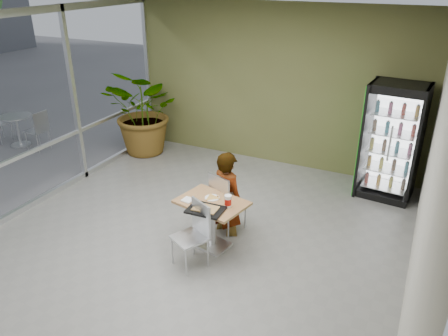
{
  "coord_description": "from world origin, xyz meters",
  "views": [
    {
      "loc": [
        2.84,
        -4.62,
        3.75
      ],
      "look_at": [
        0.24,
        0.76,
        1.0
      ],
      "focal_mm": 35.0,
      "sensor_mm": 36.0,
      "label": 1
    }
  ],
  "objects_px": {
    "seated_woman": "(227,201)",
    "soda_cup": "(228,201)",
    "beverage_fridge": "(391,142)",
    "chair_far": "(224,198)",
    "potted_plant": "(146,112)",
    "dining_table": "(212,215)",
    "chair_near": "(195,229)",
    "cafeteria_tray": "(206,210)"
  },
  "relations": [
    {
      "from": "seated_woman",
      "to": "soda_cup",
      "type": "xyz_separation_m",
      "value": [
        0.26,
        -0.53,
        0.33
      ]
    },
    {
      "from": "beverage_fridge",
      "to": "seated_woman",
      "type": "bearing_deg",
      "value": -126.22
    },
    {
      "from": "chair_far",
      "to": "seated_woman",
      "type": "xyz_separation_m",
      "value": [
        0.04,
        0.05,
        -0.06
      ]
    },
    {
      "from": "soda_cup",
      "to": "potted_plant",
      "type": "relative_size",
      "value": 0.09
    },
    {
      "from": "soda_cup",
      "to": "potted_plant",
      "type": "xyz_separation_m",
      "value": [
        -3.17,
        2.61,
        0.1
      ]
    },
    {
      "from": "seated_woman",
      "to": "soda_cup",
      "type": "relative_size",
      "value": 9.25
    },
    {
      "from": "dining_table",
      "to": "seated_woman",
      "type": "bearing_deg",
      "value": 89.18
    },
    {
      "from": "chair_near",
      "to": "beverage_fridge",
      "type": "height_order",
      "value": "beverage_fridge"
    },
    {
      "from": "chair_near",
      "to": "beverage_fridge",
      "type": "relative_size",
      "value": 0.46
    },
    {
      "from": "chair_far",
      "to": "potted_plant",
      "type": "height_order",
      "value": "potted_plant"
    },
    {
      "from": "cafeteria_tray",
      "to": "potted_plant",
      "type": "relative_size",
      "value": 0.26
    },
    {
      "from": "beverage_fridge",
      "to": "cafeteria_tray",
      "type": "bearing_deg",
      "value": -117.77
    },
    {
      "from": "dining_table",
      "to": "seated_woman",
      "type": "distance_m",
      "value": 0.5
    },
    {
      "from": "dining_table",
      "to": "chair_near",
      "type": "relative_size",
      "value": 1.14
    },
    {
      "from": "dining_table",
      "to": "soda_cup",
      "type": "relative_size",
      "value": 6.09
    },
    {
      "from": "seated_woman",
      "to": "cafeteria_tray",
      "type": "distance_m",
      "value": 0.81
    },
    {
      "from": "soda_cup",
      "to": "cafeteria_tray",
      "type": "height_order",
      "value": "soda_cup"
    },
    {
      "from": "potted_plant",
      "to": "chair_near",
      "type": "bearing_deg",
      "value": -46.36
    },
    {
      "from": "chair_far",
      "to": "chair_near",
      "type": "height_order",
      "value": "chair_far"
    },
    {
      "from": "soda_cup",
      "to": "beverage_fridge",
      "type": "height_order",
      "value": "beverage_fridge"
    },
    {
      "from": "soda_cup",
      "to": "dining_table",
      "type": "bearing_deg",
      "value": 173.16
    },
    {
      "from": "seated_woman",
      "to": "beverage_fridge",
      "type": "relative_size",
      "value": 0.79
    },
    {
      "from": "chair_near",
      "to": "soda_cup",
      "type": "relative_size",
      "value": 5.33
    },
    {
      "from": "beverage_fridge",
      "to": "potted_plant",
      "type": "xyz_separation_m",
      "value": [
        -4.95,
        -0.21,
        -0.08
      ]
    },
    {
      "from": "soda_cup",
      "to": "cafeteria_tray",
      "type": "relative_size",
      "value": 0.36
    },
    {
      "from": "soda_cup",
      "to": "seated_woman",
      "type": "bearing_deg",
      "value": 116.11
    },
    {
      "from": "seated_woman",
      "to": "beverage_fridge",
      "type": "distance_m",
      "value": 3.11
    },
    {
      "from": "cafeteria_tray",
      "to": "chair_far",
      "type": "bearing_deg",
      "value": 95.71
    },
    {
      "from": "cafeteria_tray",
      "to": "chair_near",
      "type": "bearing_deg",
      "value": -109.09
    },
    {
      "from": "chair_far",
      "to": "beverage_fridge",
      "type": "xyz_separation_m",
      "value": [
        2.08,
        2.33,
        0.45
      ]
    },
    {
      "from": "potted_plant",
      "to": "seated_woman",
      "type": "bearing_deg",
      "value": -35.47
    },
    {
      "from": "seated_woman",
      "to": "potted_plant",
      "type": "distance_m",
      "value": 3.6
    },
    {
      "from": "dining_table",
      "to": "potted_plant",
      "type": "relative_size",
      "value": 0.57
    },
    {
      "from": "beverage_fridge",
      "to": "chair_near",
      "type": "bearing_deg",
      "value": -117.06
    },
    {
      "from": "dining_table",
      "to": "potted_plant",
      "type": "xyz_separation_m",
      "value": [
        -2.91,
        2.57,
        0.4
      ]
    },
    {
      "from": "chair_near",
      "to": "soda_cup",
      "type": "xyz_separation_m",
      "value": [
        0.29,
        0.42,
        0.29
      ]
    },
    {
      "from": "chair_far",
      "to": "soda_cup",
      "type": "xyz_separation_m",
      "value": [
        0.3,
        -0.49,
        0.27
      ]
    },
    {
      "from": "dining_table",
      "to": "soda_cup",
      "type": "bearing_deg",
      "value": -6.84
    },
    {
      "from": "cafeteria_tray",
      "to": "potted_plant",
      "type": "distance_m",
      "value": 4.1
    },
    {
      "from": "seated_woman",
      "to": "cafeteria_tray",
      "type": "xyz_separation_m",
      "value": [
        0.04,
        -0.77,
        0.26
      ]
    },
    {
      "from": "soda_cup",
      "to": "beverage_fridge",
      "type": "xyz_separation_m",
      "value": [
        1.78,
        2.82,
        0.19
      ]
    },
    {
      "from": "dining_table",
      "to": "cafeteria_tray",
      "type": "xyz_separation_m",
      "value": [
        0.04,
        -0.27,
        0.23
      ]
    }
  ]
}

